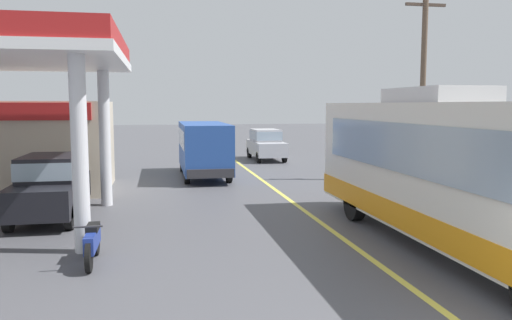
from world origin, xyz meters
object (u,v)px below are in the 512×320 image
object	(u,v)px
car_at_pump	(50,183)
motorcycle_parked_forecourt	(92,242)
car_trailing_behind_bus	(266,143)
minibus_opposing_lane	(204,145)
coach_bus_main	(459,175)

from	to	relation	value
car_at_pump	motorcycle_parked_forecourt	distance (m)	4.97
car_trailing_behind_bus	minibus_opposing_lane	bearing A→B (deg)	-123.45
coach_bus_main	car_at_pump	xyz separation A→B (m)	(-9.64, 5.24, -0.71)
coach_bus_main	minibus_opposing_lane	xyz separation A→B (m)	(-4.53, 12.97, -0.25)
minibus_opposing_lane	motorcycle_parked_forecourt	world-z (taller)	minibus_opposing_lane
coach_bus_main	car_at_pump	distance (m)	10.99
minibus_opposing_lane	car_trailing_behind_bus	bearing A→B (deg)	56.55
coach_bus_main	minibus_opposing_lane	size ratio (longest dim) A/B	1.80
car_at_pump	minibus_opposing_lane	bearing A→B (deg)	56.53
coach_bus_main	motorcycle_parked_forecourt	size ratio (longest dim) A/B	6.13
car_at_pump	motorcycle_parked_forecourt	size ratio (longest dim) A/B	2.33
motorcycle_parked_forecourt	coach_bus_main	bearing A→B (deg)	-4.35
coach_bus_main	car_trailing_behind_bus	size ratio (longest dim) A/B	2.63
minibus_opposing_lane	car_at_pump	bearing A→B (deg)	-123.47
motorcycle_parked_forecourt	car_trailing_behind_bus	distance (m)	20.33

